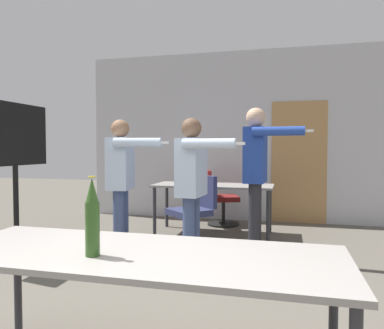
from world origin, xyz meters
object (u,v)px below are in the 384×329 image
office_chair_far_left (219,200)px  office_chair_near_pushed (194,214)px  beer_bottle (92,218)px  tv_screen (15,160)px  person_far_watching (193,178)px  person_center_tall (122,174)px  person_near_casual (257,165)px

office_chair_far_left → office_chair_near_pushed: 1.37m
beer_bottle → tv_screen: bearing=136.4°
office_chair_far_left → beer_bottle: (0.15, -4.37, 0.50)m
tv_screen → office_chair_near_pushed: tv_screen is taller
person_far_watching → person_center_tall: size_ratio=0.98×
tv_screen → person_near_casual: (2.66, 0.92, -0.07)m
person_near_casual → office_chair_near_pushed: person_near_casual is taller
person_center_tall → office_chair_near_pushed: person_center_tall is taller
person_center_tall → person_far_watching: bearing=61.5°
office_chair_near_pushed → office_chair_far_left: bearing=-49.2°
person_far_watching → person_center_tall: 1.01m
person_near_casual → person_center_tall: bearing=-69.3°
tv_screen → person_center_tall: (1.11, 0.45, -0.17)m
person_center_tall → beer_bottle: bearing=12.1°
person_far_watching → office_chair_near_pushed: size_ratio=1.74×
office_chair_near_pushed → tv_screen: bearing=73.1°
office_chair_far_left → tv_screen: bearing=-59.3°
person_center_tall → office_chair_near_pushed: (0.74, 0.57, -0.54)m
tv_screen → person_far_watching: tv_screen is taller
person_center_tall → office_chair_far_left: (0.83, 1.93, -0.54)m
tv_screen → office_chair_far_left: size_ratio=1.97×
person_near_casual → tv_screen: bearing=-67.1°
person_near_casual → person_center_tall: 1.62m
office_chair_near_pushed → beer_bottle: 3.06m
person_near_casual → person_center_tall: person_near_casual is taller
person_near_casual → person_center_tall: size_ratio=1.09×
person_near_casual → office_chair_far_left: bearing=-149.9°
office_chair_far_left → beer_bottle: bearing=-18.2°
tv_screen → person_far_watching: 2.08m
person_near_casual → office_chair_near_pushed: size_ratio=1.93×
person_near_casual → beer_bottle: (-0.57, -2.91, -0.15)m
person_near_casual → office_chair_near_pushed: bearing=-93.1°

